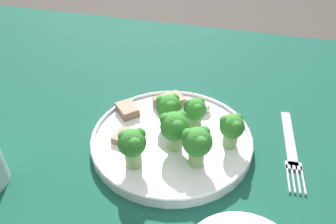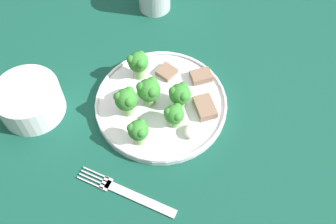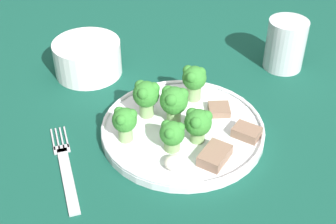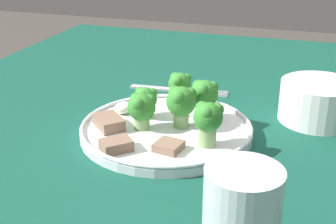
{
  "view_description": "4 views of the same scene",
  "coord_description": "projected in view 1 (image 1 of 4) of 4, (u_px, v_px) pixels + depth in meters",
  "views": [
    {
      "loc": [
        -0.13,
        0.29,
        1.07
      ],
      "look_at": [
        -0.03,
        -0.1,
        0.77
      ],
      "focal_mm": 35.0,
      "sensor_mm": 36.0,
      "label": 1
    },
    {
      "loc": [
        -0.4,
        -0.3,
        1.36
      ],
      "look_at": [
        -0.06,
        -0.11,
        0.75
      ],
      "focal_mm": 42.0,
      "sensor_mm": 36.0,
      "label": 2
    },
    {
      "loc": [
        -0.19,
        -0.62,
        1.19
      ],
      "look_at": [
        -0.06,
        -0.07,
        0.75
      ],
      "focal_mm": 50.0,
      "sensor_mm": 36.0,
      "label": 3
    },
    {
      "loc": [
        0.56,
        0.11,
        1.02
      ],
      "look_at": [
        -0.04,
        -0.08,
        0.76
      ],
      "focal_mm": 50.0,
      "sensor_mm": 36.0,
      "label": 4
    }
  ],
  "objects": [
    {
      "name": "broccoli_floret_back_left",
      "position": [
        232.0,
        127.0,
        0.48
      ],
      "size": [
        0.04,
        0.04,
        0.06
      ],
      "color": "#7FA866",
      "rests_on": "dinner_plate"
    },
    {
      "name": "broccoli_floret_near_rim_left",
      "position": [
        195.0,
        110.0,
        0.52
      ],
      "size": [
        0.04,
        0.04,
        0.05
      ],
      "color": "#7FA866",
      "rests_on": "dinner_plate"
    },
    {
      "name": "meat_slice_middle_slice",
      "position": [
        128.0,
        110.0,
        0.56
      ],
      "size": [
        0.05,
        0.05,
        0.02
      ],
      "color": "#846651",
      "rests_on": "dinner_plate"
    },
    {
      "name": "broccoli_floret_center_left",
      "position": [
        175.0,
        127.0,
        0.47
      ],
      "size": [
        0.04,
        0.04,
        0.06
      ],
      "color": "#7FA866",
      "rests_on": "dinner_plate"
    },
    {
      "name": "meat_slice_rear_slice",
      "position": [
        169.0,
        102.0,
        0.58
      ],
      "size": [
        0.06,
        0.06,
        0.02
      ],
      "color": "#846651",
      "rests_on": "dinner_plate"
    },
    {
      "name": "table",
      "position": [
        134.0,
        212.0,
        0.51
      ],
      "size": [
        1.36,
        1.13,
        0.72
      ],
      "color": "#114738",
      "rests_on": "ground_plane"
    },
    {
      "name": "broccoli_floret_center_back",
      "position": [
        169.0,
        107.0,
        0.52
      ],
      "size": [
        0.04,
        0.04,
        0.05
      ],
      "color": "#7FA866",
      "rests_on": "dinner_plate"
    },
    {
      "name": "broccoli_floret_mid_cluster",
      "position": [
        134.0,
        145.0,
        0.44
      ],
      "size": [
        0.04,
        0.04,
        0.06
      ],
      "color": "#7FA866",
      "rests_on": "dinner_plate"
    },
    {
      "name": "sauce_dollop",
      "position": [
        201.0,
        107.0,
        0.57
      ],
      "size": [
        0.03,
        0.03,
        0.02
      ],
      "color": "silver",
      "rests_on": "dinner_plate"
    },
    {
      "name": "dinner_plate",
      "position": [
        172.0,
        139.0,
        0.52
      ],
      "size": [
        0.25,
        0.25,
        0.02
      ],
      "color": "white",
      "rests_on": "table"
    },
    {
      "name": "fork",
      "position": [
        290.0,
        147.0,
        0.51
      ],
      "size": [
        0.03,
        0.18,
        0.0
      ],
      "color": "#B2B2B7",
      "rests_on": "table"
    },
    {
      "name": "broccoli_floret_front_left",
      "position": [
        197.0,
        143.0,
        0.45
      ],
      "size": [
        0.04,
        0.04,
        0.06
      ],
      "color": "#7FA866",
      "rests_on": "dinner_plate"
    },
    {
      "name": "meat_slice_front_slice",
      "position": [
        126.0,
        137.0,
        0.51
      ],
      "size": [
        0.04,
        0.04,
        0.01
      ],
      "color": "#846651",
      "rests_on": "dinner_plate"
    }
  ]
}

